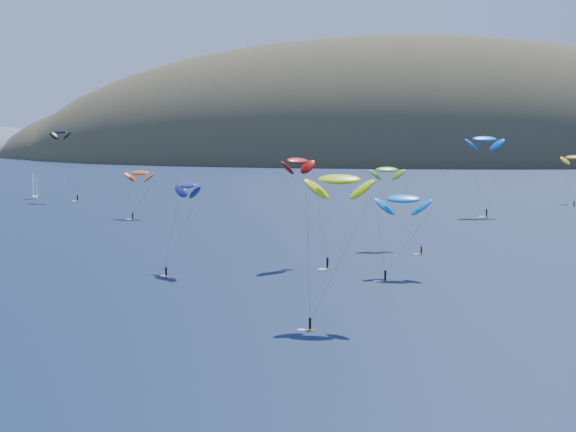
{
  "coord_description": "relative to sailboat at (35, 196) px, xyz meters",
  "views": [
    {
      "loc": [
        9.76,
        -61.08,
        25.04
      ],
      "look_at": [
        -7.02,
        80.0,
        9.0
      ],
      "focal_mm": 50.0,
      "sensor_mm": 36.0,
      "label": 1
    }
  ],
  "objects": [
    {
      "name": "island",
      "position": [
        149.39,
        359.54,
        -11.63
      ],
      "size": [
        730.0,
        300.0,
        210.0
      ],
      "color": "#3D3526",
      "rests_on": "ground"
    },
    {
      "name": "sailboat",
      "position": [
        0.0,
        0.0,
        0.0
      ],
      "size": [
        8.52,
        7.63,
        10.17
      ],
      "rotation": [
        0.0,
        0.0,
        0.34
      ],
      "color": "silver",
      "rests_on": "ground"
    },
    {
      "name": "kitesurfer_1",
      "position": [
        53.47,
        -51.09,
        11.32
      ],
      "size": [
        8.21,
        8.55,
        14.49
      ],
      "rotation": [
        0.0,
        0.0,
        -0.04
      ],
      "color": "gold",
      "rests_on": "ground"
    },
    {
      "name": "kitesurfer_2",
      "position": [
        114.09,
        -160.08,
        17.21
      ],
      "size": [
        8.58,
        10.13,
        20.5
      ],
      "rotation": [
        0.0,
        0.0,
        0.02
      ],
      "color": "gold",
      "rests_on": "ground"
    },
    {
      "name": "kitesurfer_3",
      "position": [
        120.54,
        -96.31,
        15.06
      ],
      "size": [
        11.42,
        13.56,
        17.99
      ],
      "rotation": [
        0.0,
        0.0,
        0.26
      ],
      "color": "gold",
      "rests_on": "ground"
    },
    {
      "name": "kitesurfer_4",
      "position": [
        147.96,
        -32.87,
        20.42
      ],
      "size": [
        11.68,
        9.9,
        24.35
      ],
      "rotation": [
        0.0,
        0.0,
        0.25
      ],
      "color": "gold",
      "rests_on": "ground"
    },
    {
      "name": "kitesurfer_5",
      "position": [
        123.17,
        -127.75,
        11.84
      ],
      "size": [
        9.31,
        10.68,
        15.26
      ],
      "rotation": [
        0.0,
        0.0,
        -0.09
      ],
      "color": "gold",
      "rests_on": "ground"
    },
    {
      "name": "kitesurfer_9",
      "position": [
        104.22,
        -118.3,
        17.7
      ],
      "size": [
        10.54,
        11.78,
        20.88
      ],
      "rotation": [
        0.0,
        0.0,
        0.93
      ],
      "color": "gold",
      "rests_on": "ground"
    },
    {
      "name": "kitesurfer_10",
      "position": [
        86.04,
        -127.95,
        13.81
      ],
      "size": [
        7.33,
        12.45,
        16.77
      ],
      "rotation": [
        0.0,
        0.0,
        -0.85
      ],
      "color": "gold",
      "rests_on": "ground"
    },
    {
      "name": "kitesurfer_11",
      "position": [
        181.19,
        5.79,
        13.93
      ],
      "size": [
        8.84,
        16.04,
        17.13
      ],
      "rotation": [
        0.0,
        0.0,
        -0.63
      ],
      "color": "gold",
      "rests_on": "ground"
    },
    {
      "name": "kitesurfer_12",
      "position": [
        12.45,
        -5.76,
        22.01
      ],
      "size": [
        11.73,
        6.54,
        25.32
      ],
      "rotation": [
        0.0,
        0.0,
        -0.35
      ],
      "color": "gold",
      "rests_on": "ground"
    }
  ]
}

